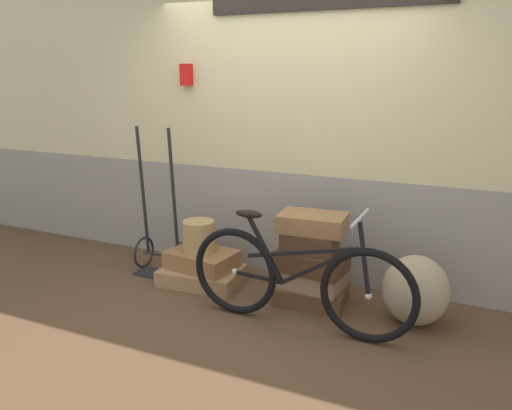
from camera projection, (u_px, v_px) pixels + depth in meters
The scene contains 13 objects.
ground at pixel (252, 308), 4.21m from camera, with size 10.18×5.20×0.06m, color #513823.
station_building at pixel (292, 114), 4.56m from camera, with size 8.18×0.74×3.02m.
suitcase_0 at pixel (202, 275), 4.64m from camera, with size 0.71×0.50×0.14m, color #9E754C.
suitcase_1 at pixel (202, 259), 4.62m from camera, with size 0.60×0.42×0.16m, color olive.
suitcase_2 at pixel (311, 294), 4.24m from camera, with size 0.57×0.42×0.15m, color brown.
suitcase_3 at pixel (310, 277), 4.21m from camera, with size 0.55×0.38×0.15m, color #937051.
suitcase_4 at pixel (312, 261), 4.14m from camera, with size 0.55×0.36×0.17m, color #4C2D19.
suitcase_5 at pixel (310, 242), 4.08m from camera, with size 0.43×0.28×0.17m, color #4C2D19.
suitcase_6 at pixel (312, 223), 4.07m from camera, with size 0.53×0.35×0.14m, color olive.
wicker_basket at pixel (199, 236), 4.56m from camera, with size 0.29×0.29×0.29m, color #A8844C.
luggage_trolley at pixel (159, 241), 4.85m from camera, with size 0.43×0.38×1.40m.
burlap_sack at pixel (415, 290), 3.83m from camera, with size 0.50×0.43×0.55m, color #9E8966.
bicycle at pixel (297, 281), 3.76m from camera, with size 1.77×0.46×0.93m.
Camera 1 is at (1.63, -3.49, 1.89)m, focal length 35.44 mm.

